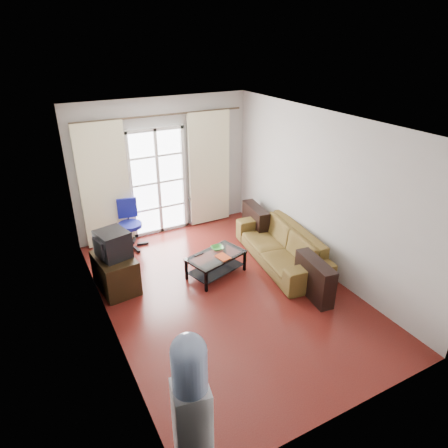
{
  "coord_description": "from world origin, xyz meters",
  "views": [
    {
      "loc": [
        -2.5,
        -4.67,
        3.77
      ],
      "look_at": [
        0.16,
        0.35,
        1.02
      ],
      "focal_mm": 32.0,
      "sensor_mm": 36.0,
      "label": 1
    }
  ],
  "objects_px": {
    "sofa": "(281,246)",
    "coffee_table": "(216,262)",
    "task_chair": "(131,233)",
    "tv_stand": "(116,273)",
    "crt_tv": "(112,244)",
    "water_cooler": "(191,403)"
  },
  "relations": [
    {
      "from": "coffee_table",
      "to": "task_chair",
      "type": "distance_m",
      "value": 1.95
    },
    {
      "from": "crt_tv",
      "to": "water_cooler",
      "type": "height_order",
      "value": "water_cooler"
    },
    {
      "from": "task_chair",
      "to": "sofa",
      "type": "bearing_deg",
      "value": -30.31
    },
    {
      "from": "sofa",
      "to": "crt_tv",
      "type": "distance_m",
      "value": 2.92
    },
    {
      "from": "sofa",
      "to": "coffee_table",
      "type": "bearing_deg",
      "value": -89.43
    },
    {
      "from": "sofa",
      "to": "task_chair",
      "type": "relative_size",
      "value": 2.46
    },
    {
      "from": "coffee_table",
      "to": "tv_stand",
      "type": "height_order",
      "value": "tv_stand"
    },
    {
      "from": "task_chair",
      "to": "tv_stand",
      "type": "bearing_deg",
      "value": -106.14
    },
    {
      "from": "sofa",
      "to": "coffee_table",
      "type": "xyz_separation_m",
      "value": [
        -1.23,
        0.15,
        -0.07
      ]
    },
    {
      "from": "coffee_table",
      "to": "crt_tv",
      "type": "xyz_separation_m",
      "value": [
        -1.6,
        0.41,
        0.55
      ]
    },
    {
      "from": "crt_tv",
      "to": "tv_stand",
      "type": "bearing_deg",
      "value": -114.39
    },
    {
      "from": "tv_stand",
      "to": "task_chair",
      "type": "xyz_separation_m",
      "value": [
        0.61,
        1.29,
        -0.02
      ]
    },
    {
      "from": "coffee_table",
      "to": "tv_stand",
      "type": "xyz_separation_m",
      "value": [
        -1.6,
        0.39,
        0.04
      ]
    },
    {
      "from": "tv_stand",
      "to": "crt_tv",
      "type": "relative_size",
      "value": 1.44
    },
    {
      "from": "tv_stand",
      "to": "water_cooler",
      "type": "bearing_deg",
      "value": -98.13
    },
    {
      "from": "tv_stand",
      "to": "water_cooler",
      "type": "distance_m",
      "value": 3.31
    },
    {
      "from": "crt_tv",
      "to": "task_chair",
      "type": "relative_size",
      "value": 0.6
    },
    {
      "from": "coffee_table",
      "to": "crt_tv",
      "type": "bearing_deg",
      "value": 165.68
    },
    {
      "from": "coffee_table",
      "to": "water_cooler",
      "type": "distance_m",
      "value": 3.38
    },
    {
      "from": "tv_stand",
      "to": "task_chair",
      "type": "distance_m",
      "value": 1.43
    },
    {
      "from": "tv_stand",
      "to": "task_chair",
      "type": "bearing_deg",
      "value": 58.19
    },
    {
      "from": "crt_tv",
      "to": "water_cooler",
      "type": "distance_m",
      "value": 3.28
    }
  ]
}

